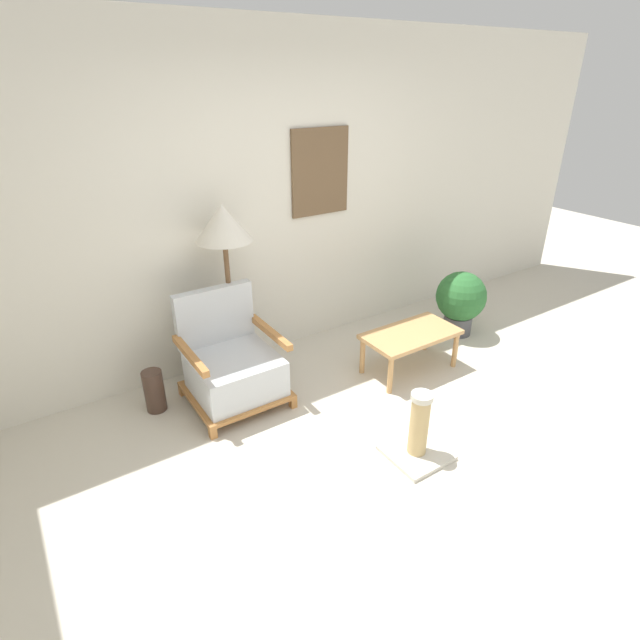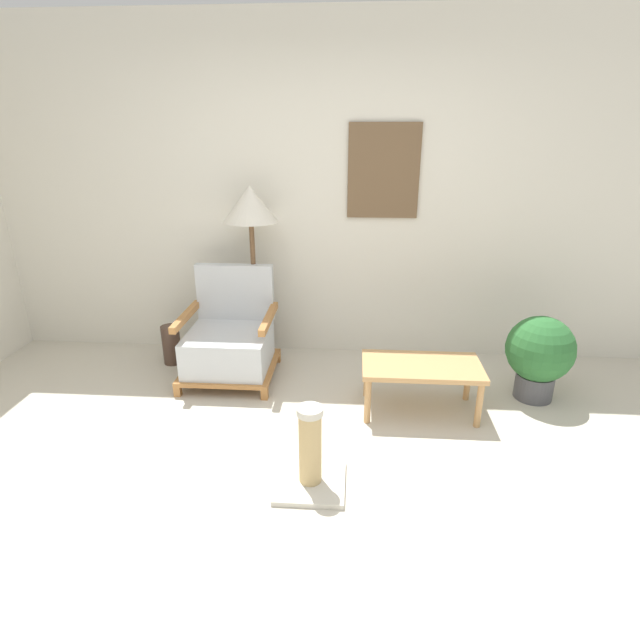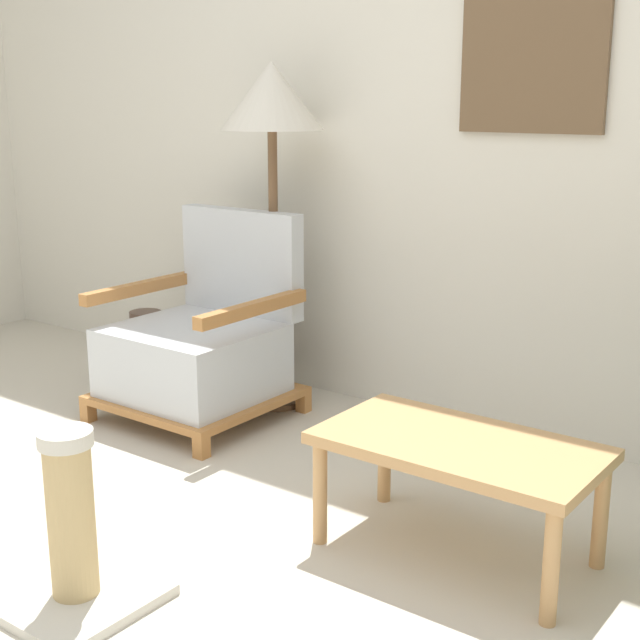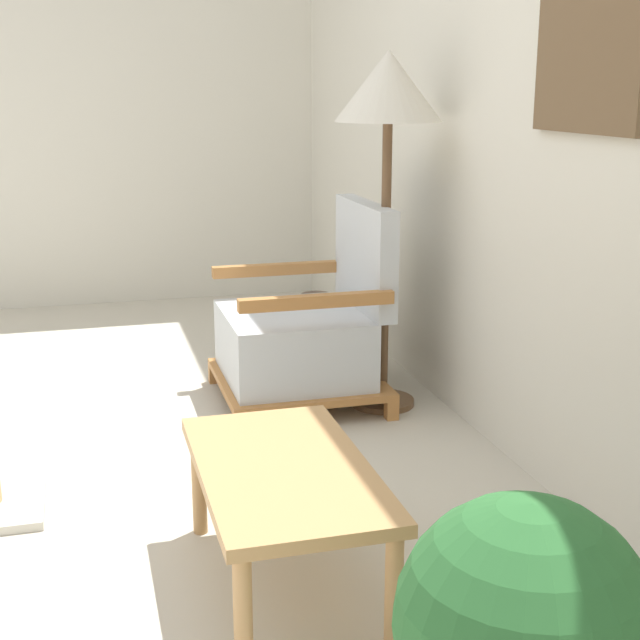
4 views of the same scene
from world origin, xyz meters
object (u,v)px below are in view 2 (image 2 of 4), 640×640
(coffee_table, at_px, (421,370))
(armchair, at_px, (230,341))
(vase, at_px, (171,345))
(floor_lamp, at_px, (251,213))
(potted_plant, at_px, (539,353))
(scratching_post, at_px, (310,459))

(coffee_table, bearing_deg, armchair, 163.55)
(coffee_table, bearing_deg, vase, 162.58)
(floor_lamp, xyz_separation_m, vase, (-0.71, -0.10, -1.09))
(armchair, height_order, potted_plant, armchair)
(floor_lamp, height_order, vase, floor_lamp)
(coffee_table, height_order, vase, coffee_table)
(armchair, distance_m, potted_plant, 2.31)
(potted_plant, bearing_deg, armchair, 175.51)
(floor_lamp, distance_m, scratching_post, 2.00)
(potted_plant, bearing_deg, floor_lamp, 167.29)
(potted_plant, height_order, scratching_post, potted_plant)
(coffee_table, relative_size, potted_plant, 1.29)
(vase, bearing_deg, potted_plant, -7.61)
(coffee_table, bearing_deg, floor_lamp, 150.46)
(coffee_table, height_order, scratching_post, scratching_post)
(vase, relative_size, potted_plant, 0.53)
(floor_lamp, distance_m, potted_plant, 2.38)
(armchair, relative_size, scratching_post, 1.73)
(floor_lamp, xyz_separation_m, coffee_table, (1.29, -0.73, -0.94))
(coffee_table, xyz_separation_m, scratching_post, (-0.69, -0.84, -0.14))
(armchair, height_order, coffee_table, armchair)
(floor_lamp, bearing_deg, armchair, -116.53)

